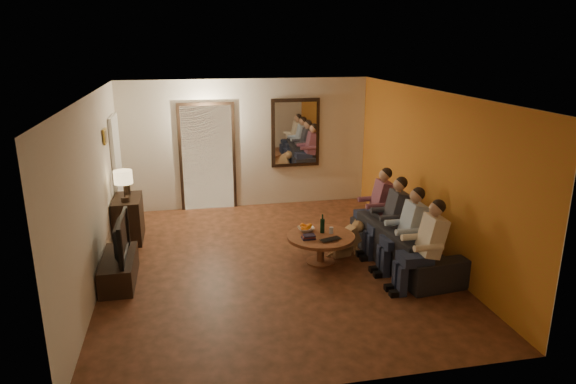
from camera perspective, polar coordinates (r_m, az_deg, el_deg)
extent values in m
cube|color=#3A220F|center=(8.01, -1.69, -7.94)|extent=(5.00, 6.00, 0.01)
cube|color=white|center=(7.33, -1.86, 10.89)|extent=(5.00, 6.00, 0.01)
cube|color=beige|center=(10.46, -4.60, 5.34)|extent=(5.00, 0.02, 2.60)
cube|color=beige|center=(4.81, 4.44, -8.30)|extent=(5.00, 0.02, 2.60)
cube|color=beige|center=(7.57, -20.74, -0.02)|extent=(0.02, 6.00, 2.60)
cube|color=beige|center=(8.35, 15.39, 1.93)|extent=(0.02, 6.00, 2.60)
cube|color=#C88B22|center=(8.35, 15.33, 1.93)|extent=(0.01, 6.00, 2.60)
cube|color=#FFE0A5|center=(10.43, -8.93, 3.75)|extent=(1.00, 0.06, 2.10)
cube|color=black|center=(10.42, -8.93, 3.74)|extent=(1.12, 0.04, 2.22)
cube|color=silver|center=(10.48, -7.53, 3.03)|extent=(0.45, 0.03, 1.70)
cube|color=black|center=(10.55, 0.83, 6.59)|extent=(1.00, 0.05, 1.40)
cube|color=white|center=(10.52, 0.86, 6.56)|extent=(0.86, 0.02, 1.26)
cube|color=white|center=(9.84, -18.41, 2.15)|extent=(0.06, 0.85, 2.04)
cube|color=#B28C33|center=(8.71, -19.67, 5.85)|extent=(0.03, 0.28, 0.24)
cube|color=brown|center=(8.70, -19.57, 5.86)|extent=(0.01, 0.22, 0.18)
cube|color=black|center=(9.21, -17.29, -2.86)|extent=(0.45, 0.85, 0.76)
cube|color=black|center=(7.76, -18.25, -8.15)|extent=(0.45, 1.14, 0.38)
imported|color=black|center=(7.57, -18.58, -4.82)|extent=(1.02, 0.13, 0.59)
imported|color=black|center=(8.10, 12.82, -5.64)|extent=(2.25, 1.07, 0.64)
cylinder|color=brown|center=(7.98, 3.63, -6.33)|extent=(1.30, 1.30, 0.45)
imported|color=white|center=(8.04, 2.02, -4.15)|extent=(0.26, 0.26, 0.06)
cylinder|color=silver|center=(7.97, 4.83, -4.26)|extent=(0.06, 0.06, 0.10)
imported|color=black|center=(7.66, 4.94, -5.41)|extent=(0.38, 0.30, 0.03)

